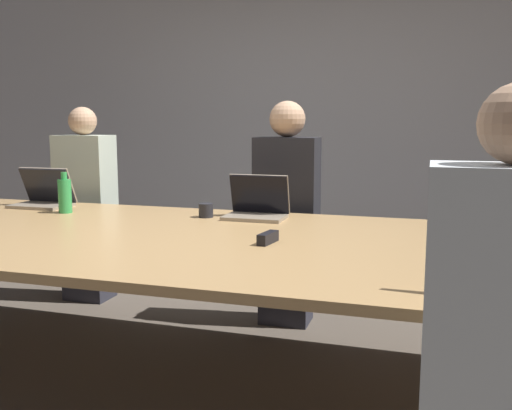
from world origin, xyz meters
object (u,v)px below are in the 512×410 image
(laptop_far_center, at_px, (257,205))
(stapler, at_px, (268,238))
(laptop_near_right, at_px, (488,270))
(person_far_left, at_px, (86,208))
(person_near_right, at_px, (503,377))
(bottle_far_left, at_px, (65,195))
(cup_far_center, at_px, (206,210))
(laptop_far_left, at_px, (44,195))
(person_far_center, at_px, (287,216))

(laptop_far_center, relative_size, stapler, 2.25)
(laptop_near_right, relative_size, person_far_left, 0.23)
(person_near_right, distance_m, laptop_far_center, 1.99)
(bottle_far_left, bearing_deg, cup_far_center, 6.52)
(laptop_far_left, bearing_deg, laptop_near_right, -24.39)
(person_far_center, bearing_deg, stapler, -80.36)
(bottle_far_left, bearing_deg, laptop_far_left, 147.28)
(laptop_near_right, relative_size, laptop_far_center, 0.95)
(bottle_far_left, relative_size, person_far_center, 0.17)
(person_far_left, relative_size, stapler, 9.20)
(laptop_near_right, distance_m, laptop_far_center, 1.63)
(laptop_far_left, bearing_deg, cup_far_center, -4.24)
(laptop_near_right, relative_size, bottle_far_left, 1.33)
(cup_far_center, distance_m, stapler, 0.79)
(person_far_left, distance_m, laptop_far_center, 1.57)
(laptop_near_right, xyz_separation_m, cup_far_center, (-1.43, 1.09, -0.03))
(person_near_right, height_order, laptop_far_left, person_near_right)
(laptop_far_left, distance_m, bottle_far_left, 0.35)
(laptop_near_right, height_order, person_far_left, person_far_left)
(laptop_near_right, height_order, cup_far_center, laptop_near_right)
(laptop_far_left, height_order, stapler, laptop_far_left)
(bottle_far_left, relative_size, stapler, 1.60)
(laptop_near_right, bearing_deg, person_far_left, -32.53)
(laptop_far_left, height_order, person_far_left, person_far_left)
(laptop_near_right, xyz_separation_m, person_far_left, (-2.61, 1.67, -0.16))
(laptop_far_center, height_order, cup_far_center, laptop_far_center)
(person_near_right, relative_size, cup_far_center, 16.95)
(laptop_far_left, bearing_deg, person_far_center, 15.94)
(person_far_left, bearing_deg, laptop_near_right, -32.53)
(bottle_far_left, bearing_deg, person_far_left, 114.54)
(laptop_near_right, height_order, laptop_far_left, laptop_near_right)
(person_far_center, bearing_deg, person_near_right, -62.35)
(laptop_near_right, distance_m, cup_far_center, 1.80)
(laptop_far_center, height_order, stapler, laptop_far_center)
(person_far_center, bearing_deg, person_far_left, 177.93)
(person_far_left, bearing_deg, laptop_far_center, -18.91)
(laptop_near_right, height_order, bottle_far_left, laptop_near_right)
(person_far_left, xyz_separation_m, person_far_center, (1.54, -0.06, 0.02))
(laptop_far_center, bearing_deg, person_far_center, 82.05)
(person_far_left, height_order, bottle_far_left, person_far_left)
(person_far_left, distance_m, bottle_far_left, 0.77)
(stapler, bearing_deg, laptop_far_left, 167.51)
(laptop_far_center, distance_m, stapler, 0.69)
(laptop_near_right, height_order, person_near_right, person_near_right)
(laptop_near_right, height_order, laptop_far_center, laptop_near_right)
(bottle_far_left, distance_m, laptop_far_center, 1.18)
(person_far_left, xyz_separation_m, laptop_far_center, (1.47, -0.51, 0.15))
(person_far_left, bearing_deg, bottle_far_left, -65.46)
(laptop_far_center, bearing_deg, laptop_near_right, -45.57)
(laptop_far_center, bearing_deg, stapler, -68.91)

